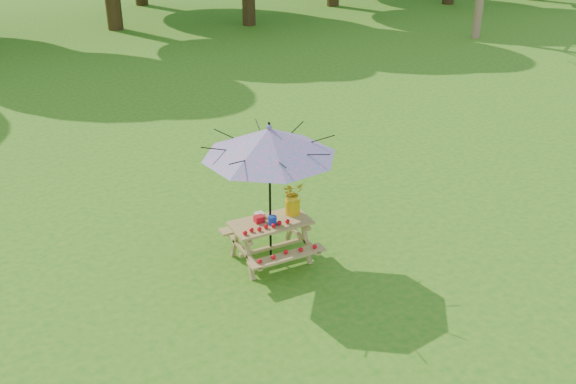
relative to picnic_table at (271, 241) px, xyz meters
name	(u,v)px	position (x,y,z in m)	size (l,w,h in m)	color
picnic_table	(271,241)	(0.00, 0.00, 0.00)	(1.20, 1.32, 0.67)	olive
patio_umbrella	(269,142)	(0.00, 0.00, 1.62)	(2.37, 2.37, 2.25)	black
produce_bins	(265,219)	(-0.07, 0.04, 0.40)	(0.28, 0.44, 0.13)	red
tomatoes_row	(267,227)	(-0.15, -0.18, 0.38)	(0.77, 0.13, 0.07)	red
flower_bucket	(293,197)	(0.42, 0.09, 0.62)	(0.35, 0.32, 0.52)	gold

